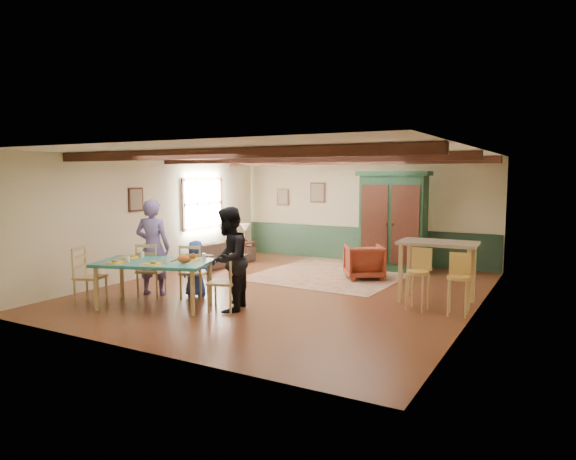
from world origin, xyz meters
The scene contains 35 objects.
floor centered at (0.00, 0.00, 0.00)m, with size 8.00×8.00×0.00m, color #512616.
wall_back centered at (0.00, 4.00, 1.35)m, with size 7.00×0.02×2.70m, color beige.
wall_left centered at (-3.50, 0.00, 1.35)m, with size 0.02×8.00×2.70m, color beige.
wall_right centered at (3.50, 0.00, 1.35)m, with size 0.02×8.00×2.70m, color beige.
ceiling centered at (0.00, 0.00, 2.70)m, with size 7.00×8.00×0.02m, color white.
wainscot_back centered at (0.00, 3.98, 0.45)m, with size 6.95×0.03×0.90m, color #1C3324.
ceiling_beam_front centered at (0.00, -2.30, 2.61)m, with size 6.95×0.16×0.16m, color black.
ceiling_beam_mid centered at (0.00, 0.40, 2.61)m, with size 6.95×0.16×0.16m, color black.
ceiling_beam_back centered at (0.00, 3.00, 2.61)m, with size 6.95×0.16×0.16m, color black.
window_left centered at (-3.47, 1.70, 1.55)m, with size 0.06×1.60×1.30m, color white, non-canonical shape.
picture_left_wall centered at (-3.47, -0.60, 1.75)m, with size 0.04×0.42×0.52m, color tan, non-canonical shape.
picture_back_a centered at (-1.30, 3.97, 1.80)m, with size 0.45×0.04×0.55m, color tan, non-canonical shape.
picture_back_b centered at (-2.40, 3.97, 1.65)m, with size 0.38×0.04×0.48m, color tan, non-canonical shape.
dining_table centered at (-1.42, -2.23, 0.40)m, with size 1.92×1.06×0.80m, color #216962, non-canonical shape.
dining_chair_far_left centered at (-2.07, -1.63, 0.51)m, with size 0.45×0.47×1.01m, color tan, non-canonical shape.
dining_chair_far_right centered at (-1.26, -1.36, 0.51)m, with size 0.45×0.47×1.01m, color tan, non-canonical shape.
dining_chair_end_left centered at (-2.58, -2.61, 0.51)m, with size 0.45×0.47×1.01m, color tan, non-canonical shape.
dining_chair_end_right centered at (-0.26, -1.84, 0.51)m, with size 0.45×0.47×1.01m, color tan, non-canonical shape.
person_man centered at (-2.10, -1.55, 0.92)m, with size 0.67×0.44×1.84m, color #6E5A9B.
person_woman centered at (-0.16, -1.80, 0.88)m, with size 0.85×0.67×1.76m, color black.
person_child centered at (-1.29, -1.28, 0.54)m, with size 0.52×0.34×1.07m, color #27419D.
cat centered at (-0.83, -2.14, 0.89)m, with size 0.38×0.15×0.19m, color #D85C26, non-canonical shape.
place_setting_near_left centered at (-1.89, -2.66, 0.85)m, with size 0.43×0.32×0.11m, color yellow, non-canonical shape.
place_setting_near_center centered at (-1.24, -2.44, 0.85)m, with size 0.43×0.32×0.11m, color yellow, non-canonical shape.
place_setting_far_left centered at (-2.06, -2.16, 0.85)m, with size 0.43×0.32×0.11m, color yellow, non-canonical shape.
place_setting_far_right centered at (-0.95, -1.79, 0.85)m, with size 0.43×0.32×0.11m, color yellow, non-canonical shape.
area_rug centered at (0.08, 2.12, 0.01)m, with size 3.17×3.77×0.01m, color tan.
armoire centered at (1.11, 3.13, 1.19)m, with size 1.68×0.67×2.37m, color #13301E.
armchair centered at (0.87, 1.85, 0.37)m, with size 0.80×0.82×0.75m, color #561911.
sofa centered at (-2.91, 1.75, 0.28)m, with size 1.89×0.74×0.55m, color #382A23.
end_table centered at (-2.72, 2.51, 0.26)m, with size 0.42×0.42×0.52m, color black, non-canonical shape.
table_lamp centered at (-2.72, 2.51, 0.76)m, with size 0.26×0.26×0.48m, color #CDC185, non-canonical shape.
counter_table centered at (2.78, 0.44, 0.56)m, with size 1.33×0.78×1.11m, color tan, non-canonical shape.
bar_stool_left centered at (2.61, -0.21, 0.52)m, with size 0.37×0.41×1.05m, color tan, non-canonical shape.
bar_stool_right centered at (3.28, -0.23, 0.51)m, with size 0.36×0.39×1.01m, color tan, non-canonical shape.
Camera 1 is at (4.83, -8.73, 2.29)m, focal length 32.00 mm.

